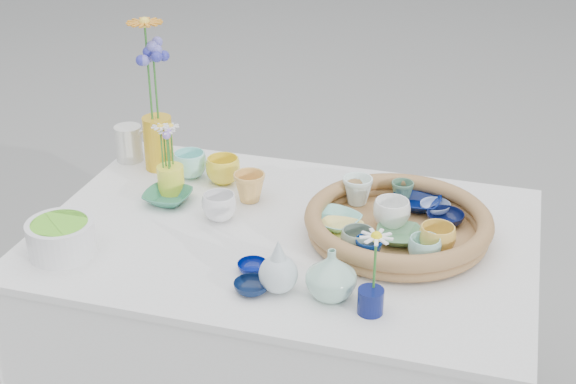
# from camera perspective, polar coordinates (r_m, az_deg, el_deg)

# --- Properties ---
(wicker_tray) EXTENTS (0.47, 0.47, 0.08)m
(wicker_tray) POSITION_cam_1_polar(r_m,az_deg,el_deg) (2.04, 7.82, -2.30)
(wicker_tray) COLOR brown
(wicker_tray) RESTS_ON display_table
(tray_ceramic_0) EXTENTS (0.13, 0.13, 0.03)m
(tray_ceramic_0) POSITION_cam_1_polar(r_m,az_deg,el_deg) (2.17, 9.13, -0.69)
(tray_ceramic_0) COLOR #03114E
(tray_ceramic_0) RESTS_ON wicker_tray
(tray_ceramic_1) EXTENTS (0.12, 0.12, 0.03)m
(tray_ceramic_1) POSITION_cam_1_polar(r_m,az_deg,el_deg) (2.10, 11.11, -1.86)
(tray_ceramic_1) COLOR #070E32
(tray_ceramic_1) RESTS_ON wicker_tray
(tray_ceramic_2) EXTENTS (0.10, 0.10, 0.07)m
(tray_ceramic_2) POSITION_cam_1_polar(r_m,az_deg,el_deg) (1.96, 10.55, -3.31)
(tray_ceramic_2) COLOR #E8B648
(tray_ceramic_2) RESTS_ON wicker_tray
(tray_ceramic_3) EXTENTS (0.14, 0.14, 0.03)m
(tray_ceramic_3) POSITION_cam_1_polar(r_m,az_deg,el_deg) (2.00, 7.92, -3.12)
(tray_ceramic_3) COLOR #599060
(tray_ceramic_3) RESTS_ON wicker_tray
(tray_ceramic_4) EXTENTS (0.11, 0.11, 0.06)m
(tray_ceramic_4) POSITION_cam_1_polar(r_m,az_deg,el_deg) (1.93, 4.97, -3.56)
(tray_ceramic_4) COLOR gray
(tray_ceramic_4) RESTS_ON wicker_tray
(tray_ceramic_5) EXTENTS (0.16, 0.16, 0.03)m
(tray_ceramic_5) POSITION_cam_1_polar(r_m,az_deg,el_deg) (2.05, 3.39, -2.07)
(tray_ceramic_5) COLOR #82D3C3
(tray_ceramic_5) RESTS_ON wicker_tray
(tray_ceramic_6) EXTENTS (0.08, 0.08, 0.08)m
(tray_ceramic_6) POSITION_cam_1_polar(r_m,az_deg,el_deg) (2.16, 4.95, 0.11)
(tray_ceramic_6) COLOR white
(tray_ceramic_6) RESTS_ON wicker_tray
(tray_ceramic_7) EXTENTS (0.12, 0.12, 0.07)m
(tray_ceramic_7) POSITION_cam_1_polar(r_m,az_deg,el_deg) (2.05, 7.38, -1.54)
(tray_ceramic_7) COLOR white
(tray_ceramic_7) RESTS_ON wicker_tray
(tray_ceramic_8) EXTENTS (0.10, 0.10, 0.03)m
(tray_ceramic_8) POSITION_cam_1_polar(r_m,az_deg,el_deg) (2.15, 10.42, -1.11)
(tray_ceramic_8) COLOR #A4C2F6
(tray_ceramic_8) RESTS_ON wicker_tray
(tray_ceramic_9) EXTENTS (0.08, 0.08, 0.06)m
(tray_ceramic_9) POSITION_cam_1_polar(r_m,az_deg,el_deg) (1.90, 5.75, -4.15)
(tray_ceramic_9) COLOR #02184A
(tray_ceramic_9) RESTS_ON wicker_tray
(tray_ceramic_10) EXTENTS (0.12, 0.12, 0.03)m
(tray_ceramic_10) POSITION_cam_1_polar(r_m,az_deg,el_deg) (2.00, 3.73, -2.84)
(tray_ceramic_10) COLOR #EBCE65
(tray_ceramic_10) RESTS_ON wicker_tray
(tray_ceramic_11) EXTENTS (0.10, 0.10, 0.06)m
(tray_ceramic_11) POSITION_cam_1_polar(r_m,az_deg,el_deg) (1.92, 9.67, -4.04)
(tray_ceramic_11) COLOR #96D6CE
(tray_ceramic_11) RESTS_ON wicker_tray
(tray_ceramic_12) EXTENTS (0.07, 0.07, 0.06)m
(tray_ceramic_12) POSITION_cam_1_polar(r_m,az_deg,el_deg) (2.19, 8.12, 0.03)
(tray_ceramic_12) COLOR #487458
(tray_ceramic_12) RESTS_ON wicker_tray
(loose_ceramic_0) EXTENTS (0.11, 0.11, 0.08)m
(loose_ceramic_0) POSITION_cam_1_polar(r_m,az_deg,el_deg) (2.31, -4.64, 1.56)
(loose_ceramic_0) COLOR yellow
(loose_ceramic_0) RESTS_ON display_table
(loose_ceramic_1) EXTENTS (0.09, 0.09, 0.08)m
(loose_ceramic_1) POSITION_cam_1_polar(r_m,az_deg,el_deg) (2.20, -2.76, 0.35)
(loose_ceramic_1) COLOR #E2AA53
(loose_ceramic_1) RESTS_ON display_table
(loose_ceramic_2) EXTENTS (0.13, 0.13, 0.03)m
(loose_ceramic_2) POSITION_cam_1_polar(r_m,az_deg,el_deg) (2.23, -8.54, -0.36)
(loose_ceramic_2) COLOR #307B5D
(loose_ceramic_2) RESTS_ON display_table
(loose_ceramic_3) EXTENTS (0.09, 0.09, 0.07)m
(loose_ceramic_3) POSITION_cam_1_polar(r_m,az_deg,el_deg) (2.12, -4.90, -1.05)
(loose_ceramic_3) COLOR white
(loose_ceramic_3) RESTS_ON display_table
(loose_ceramic_4) EXTENTS (0.09, 0.09, 0.02)m
(loose_ceramic_4) POSITION_cam_1_polar(r_m,az_deg,el_deg) (1.90, -2.53, -5.37)
(loose_ceramic_4) COLOR #02106B
(loose_ceramic_4) RESTS_ON display_table
(loose_ceramic_5) EXTENTS (0.11, 0.11, 0.08)m
(loose_ceramic_5) POSITION_cam_1_polar(r_m,az_deg,el_deg) (2.36, -6.99, 1.94)
(loose_ceramic_5) COLOR #99EEE7
(loose_ceramic_5) RESTS_ON display_table
(loose_ceramic_6) EXTENTS (0.11, 0.11, 0.03)m
(loose_ceramic_6) POSITION_cam_1_polar(r_m,az_deg,el_deg) (1.83, -2.62, -6.77)
(loose_ceramic_6) COLOR #081739
(loose_ceramic_6) RESTS_ON display_table
(fluted_bowl) EXTENTS (0.21, 0.21, 0.09)m
(fluted_bowl) POSITION_cam_1_polar(r_m,az_deg,el_deg) (2.03, -15.82, -3.17)
(fluted_bowl) COLOR silver
(fluted_bowl) RESTS_ON display_table
(bud_vase_paleblue) EXTENTS (0.10, 0.10, 0.14)m
(bud_vase_paleblue) POSITION_cam_1_polar(r_m,az_deg,el_deg) (1.80, -0.69, -5.22)
(bud_vase_paleblue) COLOR silver
(bud_vase_paleblue) RESTS_ON display_table
(bud_vase_seafoam) EXTENTS (0.12, 0.12, 0.12)m
(bud_vase_seafoam) POSITION_cam_1_polar(r_m,az_deg,el_deg) (1.79, 3.09, -5.83)
(bud_vase_seafoam) COLOR #9CCEB7
(bud_vase_seafoam) RESTS_ON display_table
(bud_vase_cobalt) EXTENTS (0.07, 0.07, 0.06)m
(bud_vase_cobalt) POSITION_cam_1_polar(r_m,az_deg,el_deg) (1.76, 5.89, -7.73)
(bud_vase_cobalt) COLOR #0B1350
(bud_vase_cobalt) RESTS_ON display_table
(single_daisy) EXTENTS (0.09, 0.09, 0.15)m
(single_daisy) POSITION_cam_1_polar(r_m,az_deg,el_deg) (1.72, 6.20, -5.00)
(single_daisy) COLOR white
(single_daisy) RESTS_ON bud_vase_cobalt
(tall_vase_yellow) EXTENTS (0.10, 0.10, 0.16)m
(tall_vase_yellow) POSITION_cam_1_polar(r_m,az_deg,el_deg) (2.41, -9.21, 3.46)
(tall_vase_yellow) COLOR gold
(tall_vase_yellow) RESTS_ON display_table
(gerbera) EXTENTS (0.15, 0.15, 0.30)m
(gerbera) POSITION_cam_1_polar(r_m,az_deg,el_deg) (2.32, -9.89, 8.40)
(gerbera) COLOR orange
(gerbera) RESTS_ON tall_vase_yellow
(hydrangea) EXTENTS (0.10, 0.10, 0.27)m
(hydrangea) POSITION_cam_1_polar(r_m,az_deg,el_deg) (2.34, -9.39, 7.43)
(hydrangea) COLOR #2F31A4
(hydrangea) RESTS_ON tall_vase_yellow
(white_pitcher) EXTENTS (0.13, 0.11, 0.11)m
(white_pitcher) POSITION_cam_1_polar(r_m,az_deg,el_deg) (2.49, -11.26, 3.42)
(white_pitcher) COLOR silver
(white_pitcher) RESTS_ON display_table
(daisy_cup) EXTENTS (0.08, 0.08, 0.08)m
(daisy_cup) POSITION_cam_1_polar(r_m,az_deg,el_deg) (2.27, -8.33, 0.88)
(daisy_cup) COLOR #F4F038
(daisy_cup) RESTS_ON display_table
(daisy_posy) EXTENTS (0.10, 0.10, 0.15)m
(daisy_posy) POSITION_cam_1_polar(r_m,az_deg,el_deg) (2.22, -8.65, 3.56)
(daisy_posy) COLOR white
(daisy_posy) RESTS_ON daisy_cup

